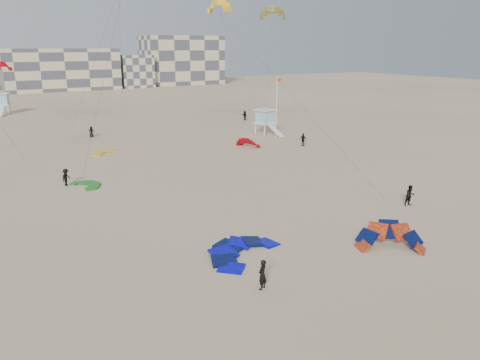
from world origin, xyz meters
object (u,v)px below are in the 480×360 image
kitesurfer_main (262,275)px  kite_ground_blue (243,254)px  kite_ground_orange (390,248)px  lifeguard_tower_near (265,122)px

kitesurfer_main → kite_ground_blue: bearing=-135.0°
kite_ground_orange → lifeguard_tower_near: lifeguard_tower_near is taller
kite_ground_orange → kitesurfer_main: kite_ground_orange is taller
kitesurfer_main → lifeguard_tower_near: (25.11, 38.70, 0.99)m
lifeguard_tower_near → kitesurfer_main: bearing=-132.2°
kite_ground_blue → kitesurfer_main: size_ratio=3.10×
kitesurfer_main → lifeguard_tower_near: size_ratio=0.32×
kite_ground_blue → lifeguard_tower_near: bearing=26.8°
kite_ground_blue → lifeguard_tower_near: 41.83m
kite_ground_blue → kitesurfer_main: 4.62m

